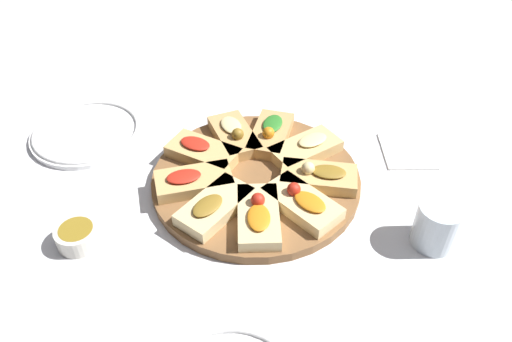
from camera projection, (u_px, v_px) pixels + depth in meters
ground_plane at (256, 183)px, 0.95m from camera, size 3.00×3.00×0.00m
serving_board at (256, 179)px, 0.94m from camera, size 0.39×0.39×0.02m
focaccia_slice_0 at (203, 152)px, 0.97m from camera, size 0.15×0.15×0.03m
focaccia_slice_1 at (193, 181)px, 0.91m from camera, size 0.08×0.14×0.03m
focaccia_slice_2 at (214, 206)px, 0.86m from camera, size 0.14×0.15×0.03m
focaccia_slice_3 at (258, 216)px, 0.84m from camera, size 0.15×0.10×0.04m
focaccia_slice_4 at (302, 202)px, 0.86m from camera, size 0.15×0.12×0.04m
focaccia_slice_5 at (319, 176)px, 0.92m from camera, size 0.12×0.15×0.04m
focaccia_slice_6 at (306, 148)px, 0.98m from camera, size 0.11×0.15×0.03m
focaccia_slice_7 at (271, 134)px, 1.01m from camera, size 0.15×0.13×0.04m
focaccia_slice_8 at (234, 135)px, 1.01m from camera, size 0.14×0.08×0.04m
plate_right at (87, 132)px, 1.06m from camera, size 0.23×0.23×0.02m
water_glass at (437, 225)px, 0.81m from camera, size 0.07×0.07×0.08m
napkin_stack at (406, 149)px, 1.02m from camera, size 0.14×0.13×0.01m
dipping_bowl at (78, 235)px, 0.83m from camera, size 0.07×0.07×0.03m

